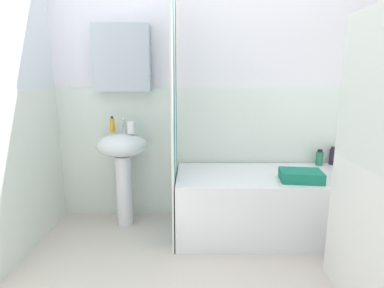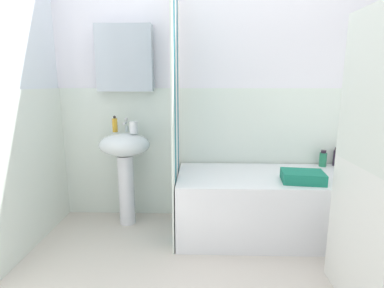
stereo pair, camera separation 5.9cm
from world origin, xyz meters
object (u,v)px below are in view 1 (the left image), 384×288
Objects in this scene: sink at (124,159)px; conditioner_bottle at (334,156)px; soap_dispenser at (113,125)px; toothbrush_cup at (133,128)px; towel_folded at (302,176)px; bathtub at (276,204)px; body_wash_bottle at (321,158)px; shampoo_bottle at (347,156)px.

sink reaches higher than conditioner_bottle.
toothbrush_cup is at bearing -21.88° from soap_dispenser.
toothbrush_cup reaches higher than towel_folded.
toothbrush_cup is at bearing 172.70° from bathtub.
conditioner_bottle is 0.65m from towel_folded.
bathtub is (1.38, -0.23, -0.63)m from soap_dispenser.
toothbrush_cup is 0.34× the size of towel_folded.
bathtub is at bearing -149.87° from body_wash_bottle.
sink is 5.00× the size of conditioner_bottle.
toothbrush_cup is (0.18, -0.07, -0.01)m from soap_dispenser.
bathtub is 0.74m from conditioner_bottle.
bathtub is 0.62m from body_wash_bottle.
body_wash_bottle is 0.55m from towel_folded.
toothbrush_cup is 0.63× the size of conditioner_bottle.
toothbrush_cup is 0.59× the size of shampoo_bottle.
shampoo_bottle is at bearing 1.79° from soap_dispenser.
body_wash_bottle is (-0.13, -0.03, -0.01)m from conditioner_bottle.
body_wash_bottle is (0.46, 0.27, 0.32)m from bathtub.
body_wash_bottle is (-0.25, -0.03, -0.02)m from shampoo_bottle.
shampoo_bottle is at bearing 4.13° from toothbrush_cup.
bathtub is 5.33× the size of towel_folded.
toothbrush_cup is 1.36m from bathtub.
conditioner_bottle is at bearing 178.57° from shampoo_bottle.
soap_dispenser is 0.98× the size of body_wash_bottle.
conditioner_bottle is (1.97, 0.07, -0.30)m from soap_dispenser.
towel_folded is (1.52, -0.40, -0.33)m from soap_dispenser.
sink is at bearing -175.80° from conditioner_bottle.
bathtub is 9.87× the size of conditioner_bottle.
sink is at bearing -176.14° from shampoo_bottle.
conditioner_bottle is at bearing 46.05° from towel_folded.
bathtub is at bearing -157.68° from shampoo_bottle.
soap_dispenser is 0.09× the size of bathtub.
soap_dispenser reaches higher than conditioner_bottle.
conditioner_bottle is (-0.12, 0.00, -0.01)m from shampoo_bottle.
soap_dispenser is 1.54m from bathtub.
body_wash_bottle is at bearing 3.58° from sink.
sink reaches higher than bathtub.
soap_dispenser is at bearing -178.01° from conditioner_bottle.
towel_folded is (1.34, -0.33, -0.32)m from toothbrush_cup.
soap_dispenser is 0.47× the size of towel_folded.
toothbrush_cup is 0.71× the size of body_wash_bottle.
bathtub is at bearing -6.96° from sink.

